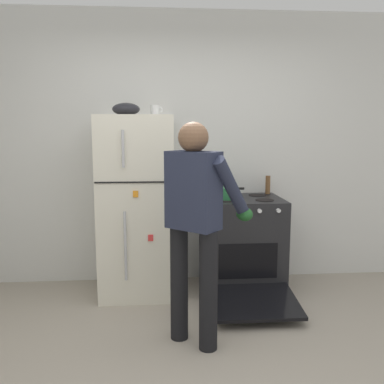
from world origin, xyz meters
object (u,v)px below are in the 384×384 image
object	(u,v)px
red_pot	(226,193)
mixing_bowl	(126,109)
refrigerator	(137,206)
pepper_mill	(268,185)
stove_range	(242,245)
coffee_mug	(155,110)
person_cook	(196,215)

from	to	relation	value
red_pot	mixing_bowl	bearing A→B (deg)	176.89
refrigerator	mixing_bowl	distance (m)	0.90
refrigerator	pepper_mill	world-z (taller)	refrigerator
stove_range	mixing_bowl	distance (m)	1.68
coffee_mug	pepper_mill	xyz separation A→B (m)	(1.12, 0.15, -0.72)
refrigerator	mixing_bowl	xyz separation A→B (m)	(-0.08, 0.00, 0.89)
person_cook	red_pot	bearing A→B (deg)	68.94
red_pot	refrigerator	bearing A→B (deg)	176.61
red_pot	pepper_mill	distance (m)	0.52
stove_range	coffee_mug	bearing A→B (deg)	175.26
stove_range	mixing_bowl	size ratio (longest dim) A/B	4.85
coffee_mug	mixing_bowl	distance (m)	0.27
coffee_mug	mixing_bowl	xyz separation A→B (m)	(-0.26, -0.05, 0.01)
coffee_mug	red_pot	bearing A→B (deg)	-8.65
refrigerator	stove_range	bearing A→B (deg)	-1.00
refrigerator	mixing_bowl	world-z (taller)	mixing_bowl
refrigerator	person_cook	distance (m)	1.12
pepper_mill	mixing_bowl	size ratio (longest dim) A/B	0.73
stove_range	person_cook	xyz separation A→B (m)	(-0.53, -0.99, 0.51)
pepper_mill	red_pot	bearing A→B (deg)	-151.48
stove_range	pepper_mill	world-z (taller)	pepper_mill
red_pot	coffee_mug	distance (m)	1.01
red_pot	pepper_mill	world-z (taller)	pepper_mill
red_pot	pepper_mill	xyz separation A→B (m)	(0.46, 0.25, 0.04)
person_cook	coffee_mug	world-z (taller)	coffee_mug
person_cook	coffee_mug	size ratio (longest dim) A/B	14.28
person_cook	coffee_mug	bearing A→B (deg)	105.28
refrigerator	red_pot	distance (m)	0.85
refrigerator	coffee_mug	xyz separation A→B (m)	(0.18, 0.05, 0.88)
pepper_mill	mixing_bowl	distance (m)	1.58
person_cook	pepper_mill	distance (m)	1.46
red_pot	coffee_mug	bearing A→B (deg)	171.35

